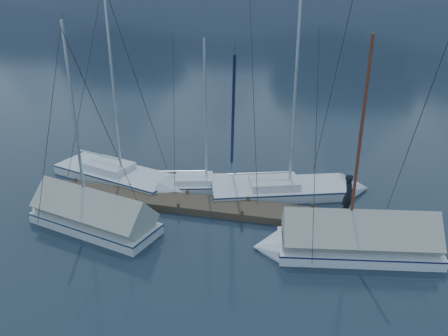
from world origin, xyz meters
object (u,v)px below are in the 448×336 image
at_px(person, 348,195).
at_px(sailboat_covered_near, 344,242).
at_px(sailboat_open_mid, 215,185).
at_px(sailboat_open_right, 300,190).
at_px(sailboat_open_left, 130,180).
at_px(sailboat_covered_far, 85,215).

bearing_deg(person, sailboat_covered_near, 177.97).
height_order(sailboat_open_mid, sailboat_open_right, sailboat_open_right).
height_order(sailboat_open_left, sailboat_open_mid, sailboat_open_left).
bearing_deg(person, sailboat_open_mid, 73.77).
bearing_deg(sailboat_open_left, sailboat_open_right, 5.51).
bearing_deg(sailboat_covered_far, sailboat_open_right, 30.94).
bearing_deg(sailboat_open_right, sailboat_open_mid, -175.11).
distance_m(sailboat_open_left, sailboat_covered_near, 11.72).
relative_size(sailboat_open_right, sailboat_covered_far, 1.10).
xyz_separation_m(sailboat_open_mid, sailboat_covered_near, (6.46, -4.60, 0.33)).
xyz_separation_m(sailboat_open_left, sailboat_open_mid, (4.51, 0.48, -0.04)).
height_order(sailboat_open_right, person, sailboat_open_right).
height_order(sailboat_covered_far, person, sailboat_covered_far).
distance_m(sailboat_open_right, sailboat_covered_near, 5.42).
xyz_separation_m(sailboat_covered_near, sailboat_covered_far, (-11.09, -0.39, -0.00)).
xyz_separation_m(sailboat_open_mid, sailboat_open_right, (4.32, 0.37, 0.04)).
relative_size(sailboat_open_left, sailboat_open_mid, 1.27).
relative_size(sailboat_open_mid, sailboat_covered_far, 0.86).
bearing_deg(sailboat_open_mid, sailboat_open_left, -173.90).
distance_m(sailboat_open_left, person, 11.23).
distance_m(sailboat_covered_far, person, 11.63).
bearing_deg(sailboat_covered_near, sailboat_covered_far, -177.97).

